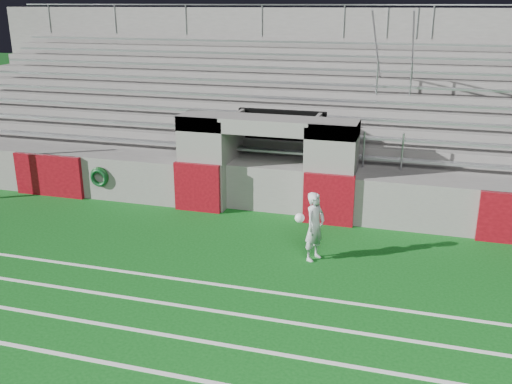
% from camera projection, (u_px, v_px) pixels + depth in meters
% --- Properties ---
extents(ground, '(90.00, 90.00, 0.00)m').
position_uv_depth(ground, '(225.00, 263.00, 12.57)').
color(ground, '#0C4D14').
rests_on(ground, ground).
extents(stadium_structure, '(26.00, 8.48, 5.42)m').
position_uv_depth(stadium_structure, '(301.00, 125.00, 19.36)').
color(stadium_structure, slate).
rests_on(stadium_structure, ground).
extents(goalkeeper_with_ball, '(0.72, 0.67, 1.56)m').
position_uv_depth(goalkeeper_with_ball, '(314.00, 226.00, 12.54)').
color(goalkeeper_with_ball, silver).
rests_on(goalkeeper_with_ball, ground).
extents(hose_coil, '(0.57, 0.15, 0.58)m').
position_uv_depth(hose_coil, '(99.00, 177.00, 16.29)').
color(hose_coil, '#0B3811').
rests_on(hose_coil, ground).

